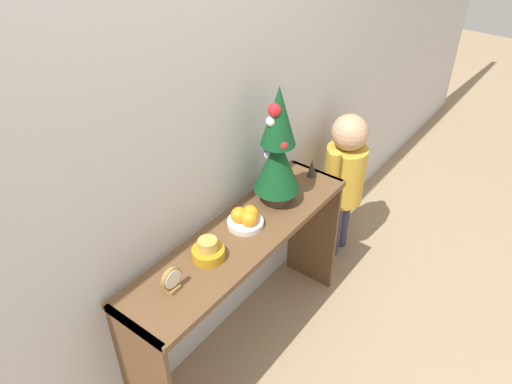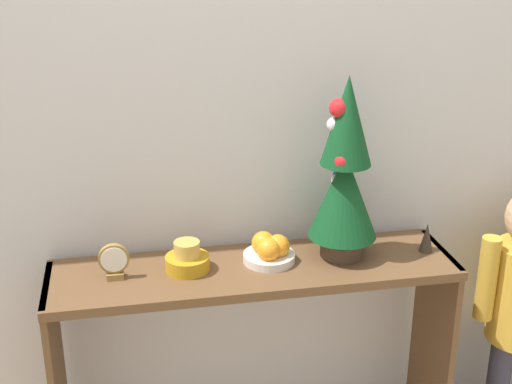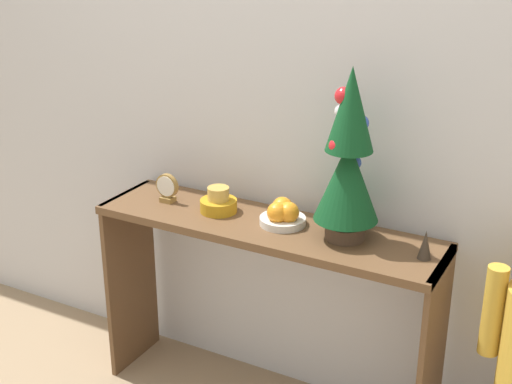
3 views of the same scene
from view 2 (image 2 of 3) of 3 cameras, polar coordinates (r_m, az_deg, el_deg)
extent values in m
cube|color=silver|center=(2.28, -1.18, 7.28)|extent=(7.00, 0.05, 2.50)
cube|color=brown|center=(2.26, -0.16, -6.29)|extent=(1.29, 0.34, 0.03)
cube|color=brown|center=(2.63, 13.88, -12.05)|extent=(0.02, 0.31, 0.77)
cylinder|color=#4C3828|center=(2.33, 6.83, -4.49)|extent=(0.14, 0.14, 0.05)
cylinder|color=brown|center=(2.31, 6.88, -3.49)|extent=(0.02, 0.02, 0.04)
cone|color=#0F421E|center=(2.25, 7.04, -0.23)|extent=(0.22, 0.22, 0.28)
cone|color=#0F421E|center=(2.18, 7.32, 5.70)|extent=(0.16, 0.16, 0.28)
sphere|color=#2D4CA8|center=(2.28, 6.75, 1.32)|extent=(0.05, 0.05, 0.05)
sphere|color=silver|center=(2.18, 6.26, 5.38)|extent=(0.05, 0.05, 0.05)
sphere|color=red|center=(2.17, 6.87, 2.45)|extent=(0.05, 0.05, 0.05)
sphere|color=#2D4CA8|center=(2.22, 7.72, 4.69)|extent=(0.05, 0.05, 0.05)
sphere|color=silver|center=(2.28, 6.69, 0.95)|extent=(0.05, 0.05, 0.05)
sphere|color=red|center=(2.16, 6.63, 6.69)|extent=(0.06, 0.06, 0.06)
cylinder|color=silver|center=(2.28, 1.05, -5.25)|extent=(0.17, 0.17, 0.03)
sphere|color=orange|center=(2.26, 1.77, -4.36)|extent=(0.08, 0.08, 0.08)
sphere|color=orange|center=(2.28, 0.59, -4.10)|extent=(0.08, 0.08, 0.08)
sphere|color=orange|center=(2.24, 1.02, -4.64)|extent=(0.08, 0.08, 0.08)
cylinder|color=#B78419|center=(2.23, -5.51, -5.68)|extent=(0.14, 0.14, 0.05)
cylinder|color=gold|center=(2.21, -5.55, -4.57)|extent=(0.08, 0.08, 0.05)
cube|color=olive|center=(2.22, -11.20, -6.53)|extent=(0.05, 0.04, 0.02)
cylinder|color=olive|center=(2.20, -11.30, -5.22)|extent=(0.09, 0.02, 0.09)
cylinder|color=white|center=(2.19, -11.30, -5.34)|extent=(0.08, 0.00, 0.08)
cone|color=#382D23|center=(2.40, 13.50, -3.55)|extent=(0.05, 0.05, 0.10)
cylinder|color=gold|center=(2.57, 18.01, -6.60)|extent=(0.07, 0.07, 0.30)
camera|label=1|loc=(1.36, -64.98, 27.68)|focal=35.00mm
camera|label=3|loc=(1.46, 83.35, 2.55)|focal=50.00mm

